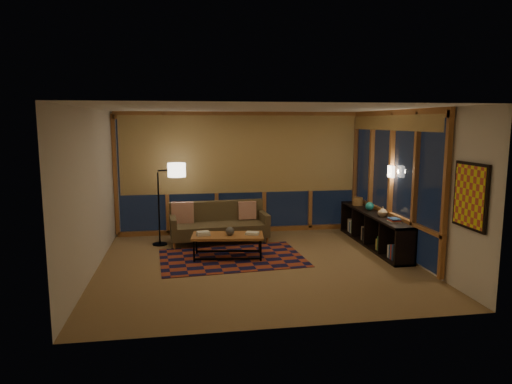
{
  "coord_description": "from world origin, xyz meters",
  "views": [
    {
      "loc": [
        -1.24,
        -7.6,
        2.48
      ],
      "look_at": [
        0.02,
        0.34,
        1.24
      ],
      "focal_mm": 32.0,
      "sensor_mm": 36.0,
      "label": 1
    }
  ],
  "objects": [
    {
      "name": "basket",
      "position": [
        2.47,
        1.69,
        0.77
      ],
      "size": [
        0.26,
        0.26,
        0.17
      ],
      "primitive_type": "cylinder",
      "rotation": [
        0.0,
        0.0,
        0.17
      ],
      "color": "olive",
      "rests_on": "bookshelf"
    },
    {
      "name": "book_stack_a",
      "position": [
        -0.92,
        0.55,
        0.47
      ],
      "size": [
        0.29,
        0.24,
        0.08
      ],
      "primitive_type": null,
      "rotation": [
        0.0,
        0.0,
        0.15
      ],
      "color": "silver",
      "rests_on": "coffee_table"
    },
    {
      "name": "teal_bowl",
      "position": [
        2.49,
        1.09,
        0.77
      ],
      "size": [
        0.18,
        0.18,
        0.17
      ],
      "primitive_type": "sphere",
      "rotation": [
        0.0,
        0.0,
        0.08
      ],
      "color": "teal",
      "rests_on": "bookshelf"
    },
    {
      "name": "sofa",
      "position": [
        -0.55,
        1.61,
        0.41
      ],
      "size": [
        2.04,
        0.95,
        0.81
      ],
      "primitive_type": null,
      "rotation": [
        0.0,
        0.0,
        0.08
      ],
      "color": "#423421",
      "rests_on": "floor"
    },
    {
      "name": "wall_art",
      "position": [
        2.71,
        -1.85,
        1.45
      ],
      "size": [
        0.06,
        0.74,
        0.94
      ],
      "primitive_type": null,
      "color": "#C8452B",
      "rests_on": "walls"
    },
    {
      "name": "floor",
      "position": [
        0.0,
        0.0,
        0.0
      ],
      "size": [
        5.5,
        5.0,
        0.01
      ],
      "primitive_type": "cube",
      "color": "#876044",
      "rests_on": "ground"
    },
    {
      "name": "pillow_right",
      "position": [
        0.07,
        1.86,
        0.59
      ],
      "size": [
        0.38,
        0.13,
        0.38
      ],
      "primitive_type": null,
      "rotation": [
        0.0,
        0.0,
        0.0
      ],
      "color": "#B13312",
      "rests_on": "sofa"
    },
    {
      "name": "vase",
      "position": [
        2.49,
        0.46,
        0.78
      ],
      "size": [
        0.22,
        0.22,
        0.19
      ],
      "primitive_type": "imported",
      "rotation": [
        0.0,
        0.0,
        0.22
      ],
      "color": "tan",
      "rests_on": "bookshelf"
    },
    {
      "name": "ceramic_pot",
      "position": [
        -0.44,
        0.46,
        0.51
      ],
      "size": [
        0.17,
        0.17,
        0.16
      ],
      "primitive_type": "sphere",
      "rotation": [
        0.0,
        0.0,
        -0.06
      ],
      "color": "black",
      "rests_on": "coffee_table"
    },
    {
      "name": "floor_lamp",
      "position": [
        -1.76,
        1.63,
        0.83
      ],
      "size": [
        0.63,
        0.49,
        1.67
      ],
      "primitive_type": null,
      "rotation": [
        0.0,
        0.0,
        0.25
      ],
      "color": "black",
      "rests_on": "floor"
    },
    {
      "name": "area_rug",
      "position": [
        -0.41,
        0.47,
        0.01
      ],
      "size": [
        2.71,
        1.91,
        0.01
      ],
      "primitive_type": "cube",
      "rotation": [
        0.0,
        0.0,
        0.07
      ],
      "color": "maroon",
      "rests_on": "floor"
    },
    {
      "name": "book_stack_b",
      "position": [
        -0.03,
        0.47,
        0.46
      ],
      "size": [
        0.3,
        0.27,
        0.05
      ],
      "primitive_type": null,
      "rotation": [
        0.0,
        0.0,
        -0.34
      ],
      "color": "silver",
      "rests_on": "coffee_table"
    },
    {
      "name": "shelf_book_stack",
      "position": [
        2.49,
        -0.03,
        0.72
      ],
      "size": [
        0.22,
        0.28,
        0.07
      ],
      "primitive_type": null,
      "rotation": [
        0.0,
        0.0,
        0.21
      ],
      "color": "silver",
      "rests_on": "bookshelf"
    },
    {
      "name": "coffee_table",
      "position": [
        -0.48,
        0.5,
        0.22
      ],
      "size": [
        1.36,
        0.75,
        0.43
      ],
      "primitive_type": null,
      "rotation": [
        0.0,
        0.0,
        -0.12
      ],
      "color": "#B26E39",
      "rests_on": "floor"
    },
    {
      "name": "ceiling",
      "position": [
        0.0,
        0.0,
        2.7
      ],
      "size": [
        5.5,
        5.0,
        0.01
      ],
      "primitive_type": "cube",
      "color": "silver",
      "rests_on": "walls"
    },
    {
      "name": "window_wall_back",
      "position": [
        0.0,
        2.43,
        1.35
      ],
      "size": [
        5.3,
        0.16,
        2.6
      ],
      "primitive_type": null,
      "color": "#B26E39",
      "rests_on": "walls"
    },
    {
      "name": "wall_sconce",
      "position": [
        2.62,
        0.45,
        1.55
      ],
      "size": [
        0.12,
        0.18,
        0.22
      ],
      "primitive_type": null,
      "color": "white",
      "rests_on": "walls"
    },
    {
      "name": "pillow_left",
      "position": [
        -1.29,
        1.76,
        0.63
      ],
      "size": [
        0.46,
        0.17,
        0.46
      ],
      "primitive_type": null,
      "rotation": [
        0.0,
        0.0,
        -0.04
      ],
      "color": "#B13312",
      "rests_on": "sofa"
    },
    {
      "name": "bookshelf",
      "position": [
        2.49,
        0.84,
        0.34
      ],
      "size": [
        0.4,
        2.74,
        0.69
      ],
      "primitive_type": null,
      "color": "black",
      "rests_on": "floor"
    },
    {
      "name": "window_wall_right",
      "position": [
        2.68,
        0.6,
        1.35
      ],
      "size": [
        0.16,
        3.7,
        2.6
      ],
      "primitive_type": null,
      "color": "#B26E39",
      "rests_on": "walls"
    },
    {
      "name": "walls",
      "position": [
        0.0,
        0.0,
        1.35
      ],
      "size": [
        5.51,
        5.01,
        2.7
      ],
      "color": "beige",
      "rests_on": "floor"
    }
  ]
}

